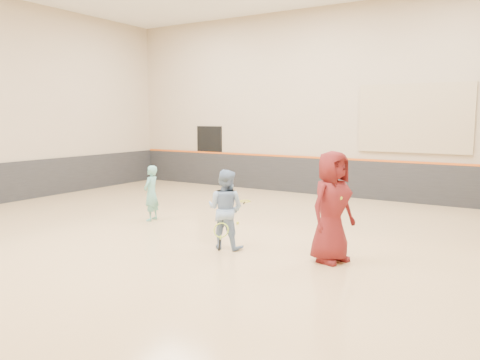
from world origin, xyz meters
The scene contains 14 objects.
room centered at (0.00, 0.00, 0.81)m, with size 15.04×12.04×6.22m.
wainscot_back centered at (0.00, 5.97, 0.60)m, with size 14.90×0.04×1.20m, color #232326.
wainscot_left centered at (-7.47, 0.00, 0.60)m, with size 0.04×11.90×1.20m, color #232326.
accent_stripe centered at (0.00, 5.96, 1.22)m, with size 14.90×0.03×0.06m, color #D85914.
acoustic_panel centered at (2.80, 5.95, 2.50)m, with size 3.20×0.08×2.00m, color tan.
doorway centered at (-4.50, 5.98, 1.10)m, with size 1.10×0.05×2.20m, color black.
girl centered at (-2.14, 0.16, 0.68)m, with size 0.50×0.33×1.36m, color #65B0A5.
instructor centered at (0.77, -0.94, 0.77)m, with size 0.75×0.58×1.54m, color #81A0C8.
young_man centered at (2.82, -0.68, 0.98)m, with size 0.96×0.62×1.96m, color maroon.
held_racket centered at (0.93, -1.34, 0.46)m, with size 0.32×0.32×0.59m, color #AFD72F, non-canonical shape.
spare_racket centered at (-1.51, 3.59, 0.02)m, with size 0.74×0.74×0.04m, color gold, non-canonical shape.
ball_under_racket centered at (0.03, -0.02, 0.03)m, with size 0.07×0.07×0.07m, color #D7EE37.
ball_in_hand centered at (3.03, -0.84, 1.18)m, with size 0.07×0.07×0.07m, color #C3CF30.
ball_beside_spare centered at (-0.10, 0.91, 0.03)m, with size 0.07×0.07×0.07m, color yellow.
Camera 1 is at (5.65, -8.35, 2.53)m, focal length 35.00 mm.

